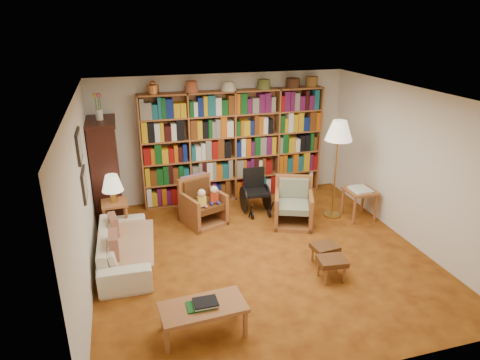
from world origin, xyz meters
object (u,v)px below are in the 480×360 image
object	(u,v)px
sofa	(124,247)
wheelchair	(255,192)
armchair_leather	(203,204)
floor_lamp	(339,135)
side_table_papers	(360,195)
armchair_sage	(291,206)
footstool_a	(325,249)
footstool_b	(332,262)
coffee_table	(203,309)
side_table_lamp	(115,210)

from	to	relation	value
sofa	wheelchair	distance (m)	2.75
armchair_leather	floor_lamp	world-z (taller)	floor_lamp
armchair_leather	side_table_papers	bearing A→B (deg)	-13.20
armchair_sage	footstool_a	bearing A→B (deg)	-91.98
footstool_b	floor_lamp	bearing A→B (deg)	62.19
sofa	coffee_table	xyz separation A→B (m)	(0.84, -1.85, 0.07)
armchair_sage	floor_lamp	xyz separation A→B (m)	(0.85, 0.03, 1.25)
sofa	footstool_b	bearing A→B (deg)	-112.87
side_table_lamp	wheelchair	xyz separation A→B (m)	(2.57, 0.27, -0.07)
side_table_papers	footstool_b	xyz separation A→B (m)	(-1.40, -1.65, -0.20)
floor_lamp	footstool_a	distance (m)	2.17
floor_lamp	coffee_table	size ratio (longest dim) A/B	1.78
floor_lamp	coffee_table	xyz separation A→B (m)	(-2.95, -2.46, -1.24)
sofa	footstool_b	xyz separation A→B (m)	(2.80, -1.25, 0.00)
armchair_leather	footstool_b	bearing A→B (deg)	-58.88
armchair_leather	footstool_b	distance (m)	2.70
sofa	side_table_lamp	world-z (taller)	side_table_lamp
armchair_sage	floor_lamp	world-z (taller)	floor_lamp
side_table_papers	coffee_table	world-z (taller)	side_table_papers
side_table_lamp	coffee_table	size ratio (longest dim) A/B	0.59
armchair_sage	side_table_papers	bearing A→B (deg)	-7.92
coffee_table	footstool_a	bearing A→B (deg)	25.71
wheelchair	coffee_table	distance (m)	3.48
sofa	armchair_sage	world-z (taller)	armchair_sage
armchair_leather	coffee_table	bearing A→B (deg)	-101.13
armchair_sage	coffee_table	bearing A→B (deg)	-130.89
sofa	armchair_leather	bearing A→B (deg)	-51.97
side_table_papers	footstool_b	bearing A→B (deg)	-130.17
side_table_papers	armchair_leather	bearing A→B (deg)	166.80
side_table_lamp	armchair_sage	size ratio (longest dim) A/B	0.66
floor_lamp	footstool_b	xyz separation A→B (m)	(-0.98, -1.86, -1.30)
sofa	side_table_lamp	distance (m)	0.98
sofa	side_table_papers	world-z (taller)	side_table_papers
armchair_sage	wheelchair	bearing A→B (deg)	126.10
sofa	armchair_sage	size ratio (longest dim) A/B	1.99
side_table_lamp	side_table_papers	xyz separation A→B (m)	(4.30, -0.56, 0.02)
footstool_a	footstool_b	world-z (taller)	footstool_b
floor_lamp	footstool_b	bearing A→B (deg)	-117.81
armchair_sage	side_table_papers	xyz separation A→B (m)	(1.26, -0.18, 0.15)
side_table_lamp	floor_lamp	xyz separation A→B (m)	(3.89, -0.35, 1.12)
side_table_lamp	coffee_table	xyz separation A→B (m)	(0.94, -2.81, -0.12)
sofa	footstool_b	size ratio (longest dim) A/B	4.34
armchair_leather	coffee_table	size ratio (longest dim) A/B	0.86
floor_lamp	footstool_a	bearing A→B (deg)	-121.40
footstool_a	coffee_table	bearing A→B (deg)	-154.29
armchair_sage	side_table_papers	size ratio (longest dim) A/B	1.55
armchair_sage	floor_lamp	distance (m)	1.51
footstool_a	armchair_sage	bearing A→B (deg)	88.02
footstool_b	sofa	bearing A→B (deg)	155.89
sofa	armchair_sage	xyz separation A→B (m)	(2.94, 0.58, 0.05)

